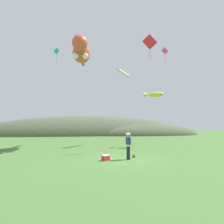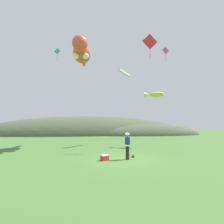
# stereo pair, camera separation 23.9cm
# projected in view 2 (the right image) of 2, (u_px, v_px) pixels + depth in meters

# --- Properties ---
(ground_plane) EXTENTS (120.00, 120.00, 0.00)m
(ground_plane) POSITION_uv_depth(u_px,v_px,m) (124.00, 159.00, 11.67)
(ground_plane) COLOR #477033
(distant_hill_ridge) EXTENTS (50.79, 14.55, 8.77)m
(distant_hill_ridge) POSITION_uv_depth(u_px,v_px,m) (99.00, 135.00, 41.11)
(distant_hill_ridge) COLOR #4C563D
(distant_hill_ridge) RESTS_ON ground
(festival_attendant) EXTENTS (0.30, 0.42, 1.77)m
(festival_attendant) POSITION_uv_depth(u_px,v_px,m) (127.00, 145.00, 11.66)
(festival_attendant) COLOR black
(festival_attendant) RESTS_ON ground
(kite_spool) EXTENTS (0.13, 0.23, 0.23)m
(kite_spool) POSITION_uv_depth(u_px,v_px,m) (133.00, 156.00, 12.31)
(kite_spool) COLOR olive
(kite_spool) RESTS_ON ground
(picnic_cooler) EXTENTS (0.58, 0.51, 0.36)m
(picnic_cooler) POSITION_uv_depth(u_px,v_px,m) (105.00, 158.00, 11.32)
(picnic_cooler) COLOR red
(picnic_cooler) RESTS_ON ground
(kite_giant_cat) EXTENTS (2.19, 6.49, 1.97)m
(kite_giant_cat) POSITION_uv_depth(u_px,v_px,m) (81.00, 52.00, 18.40)
(kite_giant_cat) COLOR #E04C33
(kite_fish_windsock) EXTENTS (2.14, 1.51, 0.65)m
(kite_fish_windsock) POSITION_uv_depth(u_px,v_px,m) (155.00, 94.00, 18.96)
(kite_fish_windsock) COLOR yellow
(kite_tube_streamer) EXTENTS (2.14, 2.45, 0.44)m
(kite_tube_streamer) POSITION_uv_depth(u_px,v_px,m) (124.00, 73.00, 20.93)
(kite_tube_streamer) COLOR white
(kite_diamond_pink) EXTENTS (0.89, 0.15, 1.80)m
(kite_diamond_pink) POSITION_uv_depth(u_px,v_px,m) (166.00, 51.00, 19.57)
(kite_diamond_pink) COLOR #E53F8C
(kite_diamond_teal) EXTENTS (0.80, 0.34, 1.76)m
(kite_diamond_teal) POSITION_uv_depth(u_px,v_px,m) (57.00, 52.00, 22.01)
(kite_diamond_teal) COLOR #19BFBF
(kite_diamond_red) EXTENTS (1.53, 0.07, 2.43)m
(kite_diamond_red) POSITION_uv_depth(u_px,v_px,m) (150.00, 42.00, 16.46)
(kite_diamond_red) COLOR red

